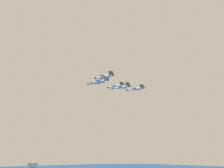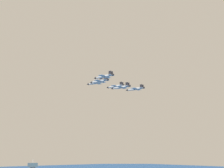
{
  "view_description": "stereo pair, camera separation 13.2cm",
  "coord_description": "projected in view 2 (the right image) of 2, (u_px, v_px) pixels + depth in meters",
  "views": [
    {
      "loc": [
        -163.3,
        -214.51,
        34.71
      ],
      "look_at": [
        -13.39,
        -35.14,
        90.08
      ],
      "focal_mm": 47.06,
      "sensor_mm": 36.0,
      "label": 1
    },
    {
      "loc": [
        -163.19,
        -214.59,
        34.71
      ],
      "look_at": [
        -13.39,
        -35.14,
        90.08
      ],
      "focal_mm": 47.06,
      "sensor_mm": 36.0,
      "label": 2
    }
  ],
  "objects": [
    {
      "name": "jet_right_wingman",
      "position": [
        115.0,
        86.0,
        251.67
      ],
      "size": [
        11.66,
        18.22,
        3.89
      ],
      "rotation": [
        0.0,
        0.0,
        1.84
      ],
      "color": "#9EA3A8"
    },
    {
      "name": "jet_left_wingman",
      "position": [
        99.0,
        81.0,
        234.2
      ],
      "size": [
        12.14,
        19.08,
        4.06
      ],
      "rotation": [
        0.0,
        0.0,
        1.81
      ],
      "color": "#9EA3A8"
    },
    {
      "name": "jet_slot_rear",
      "position": [
        121.0,
        87.0,
        234.39
      ],
      "size": [
        11.92,
        18.68,
        3.98
      ],
      "rotation": [
        0.0,
        0.0,
        1.82
      ],
      "color": "#9EA3A8"
    },
    {
      "name": "jet_right_outer",
      "position": [
        135.0,
        89.0,
        252.47
      ],
      "size": [
        12.0,
        18.86,
        4.01
      ],
      "rotation": [
        0.0,
        0.0,
        1.81
      ],
      "color": "#9EA3A8"
    },
    {
      "name": "jet_left_outer",
      "position": [
        104.0,
        76.0,
        217.85
      ],
      "size": [
        11.94,
        18.8,
        3.99
      ],
      "rotation": [
        0.0,
        0.0,
        1.8
      ],
      "color": "#9EA3A8"
    },
    {
      "name": "jet_lead",
      "position": [
        96.0,
        83.0,
        251.03
      ],
      "size": [
        12.01,
        18.82,
        4.01
      ],
      "rotation": [
        0.0,
        0.0,
        1.82
      ],
      "color": "#9EA3A8"
    }
  ]
}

